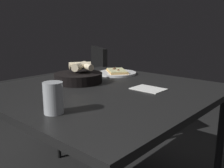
{
  "coord_description": "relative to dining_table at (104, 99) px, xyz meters",
  "views": [
    {
      "loc": [
        -0.86,
        0.91,
        1.04
      ],
      "look_at": [
        0.02,
        -0.08,
        0.74
      ],
      "focal_mm": 39.78,
      "sensor_mm": 36.0,
      "label": 1
    }
  ],
  "objects": [
    {
      "name": "bread_basket",
      "position": [
        0.2,
        -0.01,
        0.09
      ],
      "size": [
        0.27,
        0.27,
        0.12
      ],
      "color": "black",
      "rests_on": "dining_table"
    },
    {
      "name": "pizza_plate",
      "position": [
        0.2,
        -0.34,
        0.07
      ],
      "size": [
        0.26,
        0.26,
        0.04
      ],
      "color": "white",
      "rests_on": "dining_table"
    },
    {
      "name": "dining_table",
      "position": [
        0.0,
        0.0,
        0.0
      ],
      "size": [
        1.04,
        1.06,
        0.74
      ],
      "color": "black",
      "rests_on": "ground"
    },
    {
      "name": "napkin",
      "position": [
        -0.19,
        -0.13,
        0.06
      ],
      "size": [
        0.16,
        0.12,
        0.0
      ],
      "color": "white",
      "rests_on": "dining_table"
    },
    {
      "name": "beer_glass",
      "position": [
        -0.13,
        0.4,
        0.11
      ],
      "size": [
        0.07,
        0.07,
        0.12
      ],
      "color": "silver",
      "rests_on": "dining_table"
    },
    {
      "name": "chair_far",
      "position": [
        0.72,
        -0.52,
        -0.16
      ],
      "size": [
        0.6,
        0.6,
        0.88
      ],
      "color": "#2B2B2B",
      "rests_on": "ground"
    }
  ]
}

